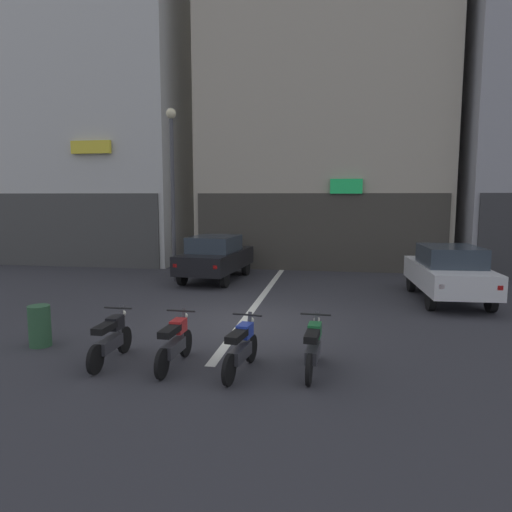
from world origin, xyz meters
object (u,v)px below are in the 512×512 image
at_px(street_lamp, 172,176).
at_px(motorcycle_red_row_left_mid, 175,342).
at_px(car_white_parked_kerbside, 448,271).
at_px(motorcycle_black_row_leftmost, 111,338).
at_px(car_black_crossing_near, 216,256).
at_px(motorcycle_blue_row_centre, 241,347).
at_px(motorcycle_green_row_right_mid, 313,347).
at_px(car_silver_down_street, 335,243).
at_px(trash_bin, 40,326).

relative_size(street_lamp, motorcycle_red_row_left_mid, 3.67).
bearing_deg(car_white_parked_kerbside, motorcycle_black_row_leftmost, -138.54).
xyz_separation_m(car_black_crossing_near, motorcycle_blue_row_centre, (2.76, -8.83, -0.43)).
distance_m(motorcycle_blue_row_centre, motorcycle_green_row_right_mid, 1.26).
xyz_separation_m(car_silver_down_street, street_lamp, (-5.75, -6.22, 2.90)).
bearing_deg(car_black_crossing_near, car_white_parked_kerbside, -16.40).
relative_size(motorcycle_red_row_left_mid, trash_bin, 1.97).
xyz_separation_m(car_white_parked_kerbside, motorcycle_red_row_left_mid, (-6.10, -6.50, -0.43)).
relative_size(car_black_crossing_near, motorcycle_blue_row_centre, 2.55).
height_order(car_silver_down_street, motorcycle_red_row_left_mid, car_silver_down_street).
distance_m(motorcycle_blue_row_centre, trash_bin, 4.43).
bearing_deg(car_white_parked_kerbside, motorcycle_red_row_left_mid, -133.21).
height_order(motorcycle_black_row_leftmost, motorcycle_red_row_left_mid, same).
xyz_separation_m(car_white_parked_kerbside, trash_bin, (-9.24, -5.85, -0.46)).
distance_m(car_black_crossing_near, trash_bin, 8.26).
height_order(car_white_parked_kerbside, motorcycle_black_row_leftmost, car_white_parked_kerbside).
bearing_deg(street_lamp, car_white_parked_kerbside, -11.59).
bearing_deg(trash_bin, car_silver_down_street, 66.97).
bearing_deg(car_silver_down_street, motorcycle_green_row_right_mid, -91.23).
height_order(car_silver_down_street, street_lamp, street_lamp).
bearing_deg(motorcycle_black_row_leftmost, motorcycle_blue_row_centre, -2.18).
relative_size(motorcycle_black_row_leftmost, motorcycle_green_row_right_mid, 1.00).
distance_m(motorcycle_black_row_leftmost, trash_bin, 2.00).
relative_size(motorcycle_red_row_left_mid, motorcycle_green_row_right_mid, 1.00).
bearing_deg(motorcycle_blue_row_centre, car_black_crossing_near, 107.34).
bearing_deg(street_lamp, motorcycle_blue_row_centre, -63.52).
bearing_deg(street_lamp, motorcycle_green_row_right_mid, -56.44).
xyz_separation_m(motorcycle_black_row_leftmost, motorcycle_red_row_left_mid, (1.24, -0.01, 0.00)).
xyz_separation_m(car_silver_down_street, motorcycle_red_row_left_mid, (-2.79, -14.58, -0.43)).
relative_size(motorcycle_blue_row_centre, motorcycle_green_row_right_mid, 1.00).
relative_size(car_silver_down_street, trash_bin, 5.03).
height_order(street_lamp, trash_bin, street_lamp).
bearing_deg(motorcycle_green_row_right_mid, car_black_crossing_near, 114.94).
height_order(car_white_parked_kerbside, motorcycle_red_row_left_mid, car_white_parked_kerbside).
distance_m(street_lamp, motorcycle_black_row_leftmost, 9.15).
xyz_separation_m(car_black_crossing_near, motorcycle_black_row_leftmost, (0.27, -8.73, -0.43)).
relative_size(street_lamp, motorcycle_blue_row_centre, 3.69).
distance_m(street_lamp, motorcycle_blue_row_centre, 10.00).
xyz_separation_m(car_white_parked_kerbside, car_silver_down_street, (-3.32, 8.08, 0.00)).
bearing_deg(car_silver_down_street, motorcycle_blue_row_centre, -96.03).
distance_m(car_black_crossing_near, motorcycle_red_row_left_mid, 8.88).
height_order(car_white_parked_kerbside, trash_bin, car_white_parked_kerbside).
distance_m(car_silver_down_street, motorcycle_red_row_left_mid, 14.85).
bearing_deg(motorcycle_black_row_leftmost, motorcycle_green_row_right_mid, 2.19).
bearing_deg(motorcycle_red_row_left_mid, car_black_crossing_near, 99.83).
distance_m(car_silver_down_street, motorcycle_black_row_leftmost, 15.12).
relative_size(motorcycle_blue_row_centre, trash_bin, 1.96).
relative_size(motorcycle_black_row_leftmost, trash_bin, 1.97).
bearing_deg(motorcycle_green_row_right_mid, car_white_parked_kerbside, 60.26).
height_order(motorcycle_black_row_leftmost, trash_bin, motorcycle_black_row_leftmost).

